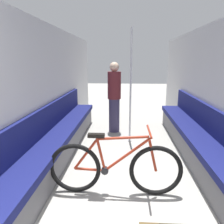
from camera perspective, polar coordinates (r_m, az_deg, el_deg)
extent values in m
cube|color=#B2B2B7|center=(3.67, -18.86, 4.74)|extent=(0.10, 8.70, 2.26)
cube|color=#B2B2B7|center=(3.71, 27.10, 4.05)|extent=(0.10, 8.70, 2.26)
cube|color=#5B5B60|center=(3.93, -13.31, -8.63)|extent=(0.40, 4.38, 0.37)
cube|color=navy|center=(3.85, -13.50, -5.36)|extent=(0.47, 4.38, 0.10)
cube|color=navy|center=(3.84, -16.54, -1.50)|extent=(0.07, 4.38, 0.43)
cube|color=#5B5B60|center=(3.95, 21.17, -9.08)|extent=(0.40, 4.38, 0.37)
cube|color=navy|center=(3.87, 21.46, -5.83)|extent=(0.47, 4.38, 0.10)
cube|color=navy|center=(3.86, 24.59, -2.07)|extent=(0.07, 4.38, 0.43)
torus|color=black|center=(2.84, -9.66, -14.31)|extent=(0.65, 0.05, 0.65)
torus|color=black|center=(2.80, 11.39, -14.84)|extent=(0.65, 0.05, 0.65)
cylinder|color=#9E2D19|center=(2.81, -5.81, -14.70)|extent=(0.38, 0.03, 0.05)
cylinder|color=#9E2D19|center=(2.73, -6.96, -10.99)|extent=(0.30, 0.03, 0.40)
cylinder|color=#9E2D19|center=(2.70, -2.99, -10.72)|extent=(0.13, 0.03, 0.46)
cylinder|color=#9E2D19|center=(2.69, 3.77, -11.22)|extent=(0.54, 0.03, 0.45)
cylinder|color=#9E2D19|center=(2.60, 2.74, -6.77)|extent=(0.63, 0.03, 0.08)
cylinder|color=#9E2D19|center=(2.70, 10.53, -10.92)|extent=(0.13, 0.03, 0.43)
cylinder|color=black|center=(2.79, -1.87, -15.02)|extent=(0.09, 0.06, 0.09)
cube|color=black|center=(2.62, -4.14, -6.13)|extent=(0.20, 0.07, 0.04)
cylinder|color=#9E2D19|center=(2.59, 9.71, -4.99)|extent=(0.02, 0.46, 0.02)
cylinder|color=gray|center=(4.57, 4.60, -7.53)|extent=(0.08, 0.08, 0.01)
cylinder|color=silver|center=(4.30, 4.88, 6.45)|extent=(0.04, 0.04, 2.24)
cylinder|color=#332D4C|center=(5.07, 0.58, -0.83)|extent=(0.25, 0.25, 0.78)
cylinder|color=#5B1E23|center=(4.94, 0.60, 6.98)|extent=(0.30, 0.30, 0.61)
sphere|color=beige|center=(4.91, 0.61, 11.72)|extent=(0.21, 0.21, 0.21)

